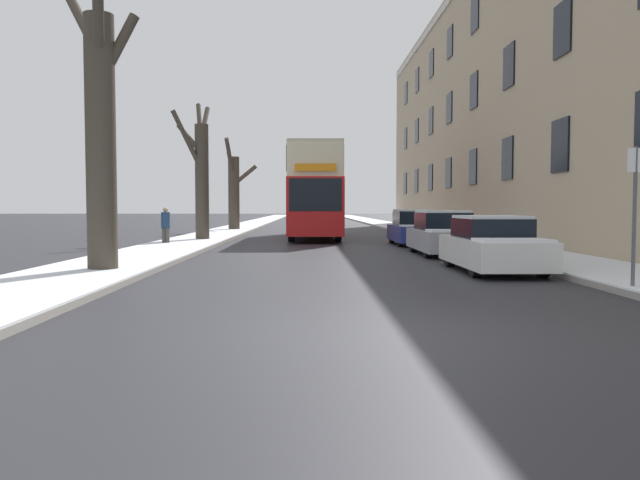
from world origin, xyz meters
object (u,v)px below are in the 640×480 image
parked_car_0 (492,246)px  double_decker_bus (314,189)px  parked_car_1 (443,234)px  street_sign_post (635,210)px  bare_tree_left_1 (201,173)px  bare_tree_left_2 (234,190)px  parked_car_2 (415,229)px  bare_tree_left_0 (101,130)px  pedestrian_left_sidewalk (166,225)px

parked_car_0 → double_decker_bus: bearing=103.9°
double_decker_bus → parked_car_1: 12.54m
parked_car_0 → street_sign_post: size_ratio=1.58×
bare_tree_left_1 → street_sign_post: bearing=-58.4°
bare_tree_left_2 → parked_car_2: 18.42m
parked_car_0 → bare_tree_left_0: bearing=-176.2°
bare_tree_left_2 → parked_car_2: (9.57, -15.60, -2.11)m
pedestrian_left_sidewalk → parked_car_1: bearing=171.3°
double_decker_bus → street_sign_post: (5.64, -21.42, -1.04)m
parked_car_1 → bare_tree_left_0: bearing=-146.5°
bare_tree_left_2 → pedestrian_left_sidewalk: bearing=-93.0°
bare_tree_left_1 → double_decker_bus: size_ratio=0.58×
parked_car_2 → parked_car_1: bearing=-90.0°
bare_tree_left_2 → pedestrian_left_sidewalk: 16.71m
bare_tree_left_1 → bare_tree_left_2: 13.27m
bare_tree_left_1 → bare_tree_left_2: bare_tree_left_1 is taller
bare_tree_left_2 → pedestrian_left_sidewalk: bare_tree_left_2 is taller
pedestrian_left_sidewalk → street_sign_post: 18.67m
bare_tree_left_1 → street_sign_post: (10.92, -17.75, -1.66)m
bare_tree_left_2 → bare_tree_left_1: bearing=-89.9°
bare_tree_left_0 → parked_car_1: size_ratio=1.68×
bare_tree_left_0 → pedestrian_left_sidewalk: size_ratio=4.62×
parked_car_1 → parked_car_2: bearing=90.0°
bare_tree_left_0 → parked_car_0: (9.46, 0.63, -2.76)m
parked_car_2 → parked_car_0: bearing=-90.0°
double_decker_bus → parked_car_1: bearing=-69.9°
bare_tree_left_0 → bare_tree_left_2: bare_tree_left_0 is taller
bare_tree_left_0 → parked_car_1: bearing=33.5°
street_sign_post → bare_tree_left_0: bearing=162.0°
bare_tree_left_0 → parked_car_0: size_ratio=1.74×
parked_car_0 → parked_car_2: size_ratio=0.99×
parked_car_0 → street_sign_post: (1.37, -4.14, 0.90)m
street_sign_post → double_decker_bus: bearing=104.7°
bare_tree_left_1 → bare_tree_left_2: bearing=90.1°
bare_tree_left_0 → pedestrian_left_sidewalk: bearing=95.1°
parked_car_0 → parked_car_1: parked_car_1 is taller
bare_tree_left_0 → bare_tree_left_1: bare_tree_left_0 is taller
pedestrian_left_sidewalk → bare_tree_left_2: bearing=-77.7°
bare_tree_left_1 → pedestrian_left_sidewalk: bare_tree_left_1 is taller
bare_tree_left_1 → parked_car_2: size_ratio=1.55×
bare_tree_left_0 → bare_tree_left_2: bearing=90.2°
street_sign_post → parked_car_0: bearing=108.3°
parked_car_0 → parked_car_2: (0.00, 11.27, 0.04)m
bare_tree_left_0 → pedestrian_left_sidewalk: bare_tree_left_0 is taller
bare_tree_left_1 → double_decker_bus: bearing=34.8°
parked_car_1 → parked_car_2: (-0.00, 5.63, 0.00)m
bare_tree_left_0 → bare_tree_left_2: 27.51m
bare_tree_left_0 → bare_tree_left_1: size_ratio=1.11×
parked_car_0 → pedestrian_left_sidewalk: 14.67m
bare_tree_left_2 → parked_car_2: bare_tree_left_2 is taller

